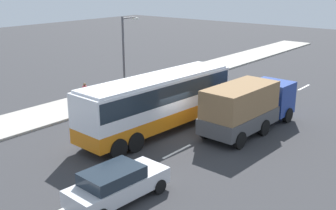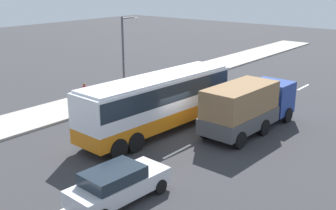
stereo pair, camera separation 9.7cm
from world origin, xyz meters
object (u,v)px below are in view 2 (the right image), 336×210
Objects in this scene: pedestrian_near_curb at (85,93)px; street_lamp at (125,51)px; coach_bus at (158,98)px; car_silver_hatch at (118,184)px; cargo_truck at (248,105)px.

street_lamp reaches higher than pedestrian_near_curb.
coach_bus is 7.32m from pedestrian_near_curb.
street_lamp is (11.01, 10.40, 2.89)m from car_silver_hatch.
coach_bus reaches higher than car_silver_hatch.
cargo_truck is at bearing -45.47° from coach_bus.
coach_bus is at bearing -120.31° from street_lamp.
cargo_truck reaches higher than car_silver_hatch.
coach_bus is 6.62× the size of pedestrian_near_curb.
cargo_truck is 11.74m from pedestrian_near_curb.
street_lamp reaches higher than cargo_truck.
coach_bus is 1.45× the size of cargo_truck.
street_lamp is (3.34, -0.80, 2.59)m from pedestrian_near_curb.
street_lamp is at bearing 62.79° from coach_bus.
cargo_truck reaches higher than pedestrian_near_curb.
street_lamp is (0.18, 10.49, 2.08)m from cargo_truck.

